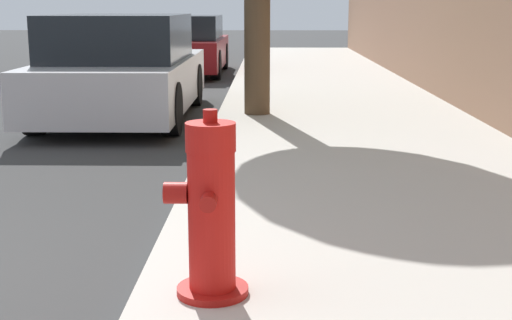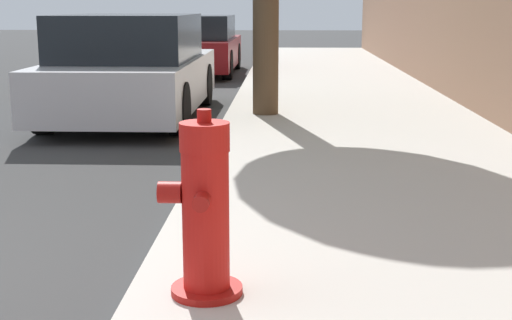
{
  "view_description": "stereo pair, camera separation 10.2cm",
  "coord_description": "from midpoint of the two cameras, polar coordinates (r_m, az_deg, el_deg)",
  "views": [
    {
      "loc": [
        2.76,
        -3.11,
        1.48
      ],
      "look_at": [
        2.68,
        1.26,
        0.53
      ],
      "focal_mm": 50.0,
      "sensor_mm": 36.0,
      "label": 1
    },
    {
      "loc": [
        2.87,
        -3.11,
        1.48
      ],
      "look_at": [
        2.68,
        1.26,
        0.53
      ],
      "focal_mm": 50.0,
      "sensor_mm": 36.0,
      "label": 2
    }
  ],
  "objects": [
    {
      "name": "fire_hydrant",
      "position": [
        3.32,
        -4.52,
        -4.19
      ],
      "size": [
        0.39,
        0.4,
        0.88
      ],
      "color": "#A91511",
      "rests_on": "sidewalk_slab"
    },
    {
      "name": "parked_car_near",
      "position": [
        9.58,
        -10.92,
        7.12
      ],
      "size": [
        1.79,
        4.08,
        1.36
      ],
      "color": "#B7B7BC",
      "rests_on": "ground_plane"
    },
    {
      "name": "parked_car_mid",
      "position": [
        15.73,
        -6.1,
        9.07
      ],
      "size": [
        1.81,
        3.88,
        1.26
      ],
      "color": "maroon",
      "rests_on": "ground_plane"
    },
    {
      "name": "sidewalk_slab",
      "position": [
        3.53,
        15.69,
        -11.8
      ],
      "size": [
        3.16,
        40.0,
        0.14
      ],
      "color": "beige",
      "rests_on": "ground_plane"
    }
  ]
}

